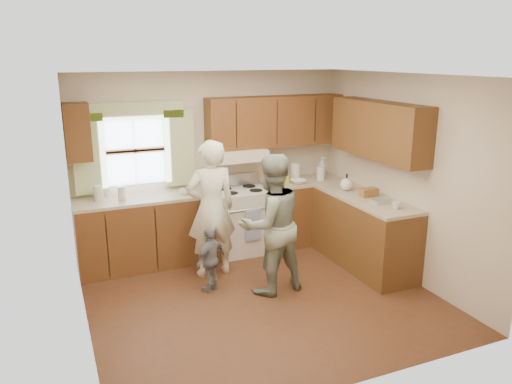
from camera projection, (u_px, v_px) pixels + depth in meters
name	position (u px, v px, depth m)	size (l,w,h in m)	color
room	(262.00, 193.00, 5.42)	(3.80, 3.80, 3.80)	#4F2E18
kitchen_fixtures	(271.00, 198.00, 6.72)	(3.80, 2.25, 2.15)	#4B2A10
stove	(240.00, 219.00, 7.02)	(0.76, 0.67, 1.07)	silver
woman_left	(211.00, 209.00, 6.16)	(0.63, 0.41, 1.73)	white
woman_right	(271.00, 225.00, 5.71)	(0.80, 0.62, 1.65)	#273E32
child	(211.00, 259.00, 5.83)	(0.46, 0.19, 0.78)	gray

